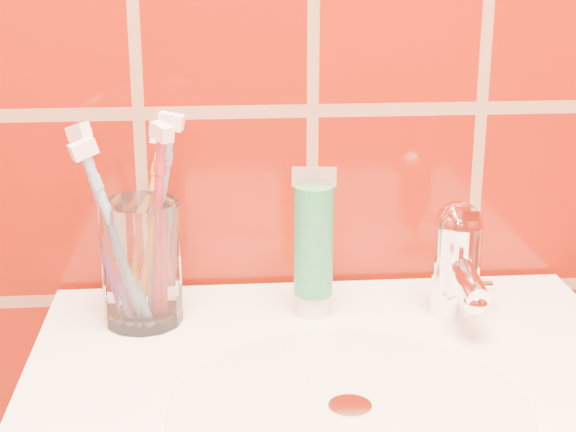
{
  "coord_description": "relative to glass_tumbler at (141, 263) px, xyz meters",
  "views": [
    {
      "loc": [
        -0.1,
        0.28,
        1.22
      ],
      "look_at": [
        -0.04,
        1.08,
        0.96
      ],
      "focal_mm": 55.0,
      "sensor_mm": 36.0,
      "label": 1
    }
  ],
  "objects": [
    {
      "name": "faucet",
      "position": [
        0.31,
        -0.01,
        0.0
      ],
      "size": [
        0.05,
        0.11,
        0.12
      ],
      "color": "white",
      "rests_on": "pedestal_sink"
    },
    {
      "name": "toothbrush_4",
      "position": [
        -0.03,
        0.01,
        0.03
      ],
      "size": [
        0.15,
        0.14,
        0.21
      ],
      "primitive_type": null,
      "rotation": [
        0.35,
        0.0,
        -2.29
      ],
      "color": "#7E499E",
      "rests_on": "glass_tumbler"
    },
    {
      "name": "toothbrush_0",
      "position": [
        0.02,
        0.01,
        0.04
      ],
      "size": [
        0.08,
        0.07,
        0.22
      ],
      "primitive_type": null,
      "rotation": [
        0.17,
        0.0,
        1.35
      ],
      "color": "#6D8DC2",
      "rests_on": "glass_tumbler"
    },
    {
      "name": "toothbrush_2",
      "position": [
        0.01,
        0.03,
        0.03
      ],
      "size": [
        0.12,
        0.15,
        0.2
      ],
      "primitive_type": null,
      "rotation": [
        0.38,
        0.0,
        2.66
      ],
      "color": "orange",
      "rests_on": "glass_tumbler"
    },
    {
      "name": "toothbrush_3",
      "position": [
        0.02,
        -0.01,
        0.04
      ],
      "size": [
        0.08,
        0.09,
        0.22
      ],
      "primitive_type": null,
      "rotation": [
        0.16,
        0.0,
        0.63
      ],
      "color": "#B32630",
      "rests_on": "glass_tumbler"
    },
    {
      "name": "toothbrush_1",
      "position": [
        -0.02,
        -0.02,
        0.03
      ],
      "size": [
        0.12,
        0.11,
        0.21
      ],
      "primitive_type": null,
      "rotation": [
        0.29,
        0.0,
        -1.11
      ],
      "color": "#76ADD1",
      "rests_on": "glass_tumbler"
    },
    {
      "name": "toothpaste_tube",
      "position": [
        0.17,
        0.0,
        0.01
      ],
      "size": [
        0.04,
        0.04,
        0.15
      ],
      "rotation": [
        0.0,
        0.0,
        -0.11
      ],
      "color": "white",
      "rests_on": "pedestal_sink"
    },
    {
      "name": "glass_tumbler",
      "position": [
        0.0,
        0.0,
        0.0
      ],
      "size": [
        0.09,
        0.09,
        0.13
      ],
      "primitive_type": "cylinder",
      "rotation": [
        0.0,
        0.0,
        0.19
      ],
      "color": "white",
      "rests_on": "pedestal_sink"
    }
  ]
}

